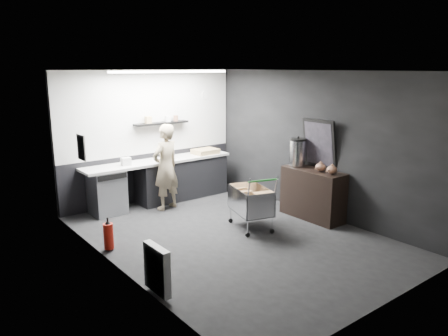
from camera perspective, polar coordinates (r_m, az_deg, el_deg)
floor at (r=7.35m, az=1.24°, el=-8.97°), size 5.50×5.50×0.00m
ceiling at (r=6.81m, az=1.36°, el=12.58°), size 5.50×5.50×0.00m
wall_back at (r=9.22m, az=-9.61°, el=4.11°), size 5.50×0.00×5.50m
wall_front at (r=5.19m, az=20.90°, el=-3.58°), size 5.50×0.00×5.50m
wall_left at (r=5.93m, az=-13.86°, el=-1.08°), size 0.00×5.50×5.50m
wall_right at (r=8.35m, az=12.01°, el=3.08°), size 0.00×5.50×5.50m
kitchen_wall_panel at (r=9.14m, az=-9.67°, el=7.20°), size 3.95×0.02×1.70m
dado_panel at (r=9.37m, az=-9.35°, el=-1.04°), size 3.95×0.02×1.00m
floating_shelf at (r=9.16m, az=-8.18°, el=5.82°), size 1.20×0.22×0.04m
wall_clock at (r=9.84m, az=-2.44°, el=9.54°), size 0.20×0.03×0.20m
poster at (r=7.08m, az=-18.16°, el=2.59°), size 0.02×0.30×0.40m
poster_red_band at (r=7.07m, az=-18.16°, el=3.15°), size 0.02×0.22×0.10m
radiator at (r=5.53m, az=-8.74°, el=-12.94°), size 0.10×0.50×0.60m
ceiling_strip at (r=8.33m, az=-6.93°, el=12.38°), size 2.40×0.20×0.04m
prep_counter at (r=9.18m, az=-7.67°, el=-1.55°), size 3.20×0.61×0.90m
person at (r=8.59m, az=-7.62°, el=0.11°), size 0.70×0.54×1.69m
shopping_cart at (r=7.60m, az=3.51°, el=-4.48°), size 0.77×1.04×0.99m
sideboard at (r=8.25m, az=11.42°, el=-2.48°), size 0.52×1.23×1.84m
fire_extinguisher at (r=6.99m, az=-14.85°, el=-8.48°), size 0.15×0.15×0.50m
cardboard_box at (r=9.56m, az=-2.45°, el=2.18°), size 0.53×0.41×0.10m
pink_tub at (r=9.10m, az=-7.26°, el=1.86°), size 0.21×0.21×0.21m
white_container at (r=8.62m, az=-12.68°, el=0.83°), size 0.18×0.15×0.15m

